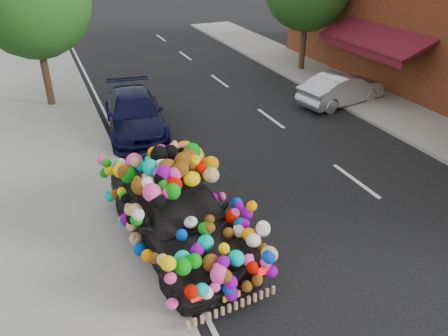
% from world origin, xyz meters
% --- Properties ---
extents(ground, '(100.00, 100.00, 0.00)m').
position_xyz_m(ground, '(0.00, 0.00, 0.00)').
color(ground, black).
rests_on(ground, ground).
extents(sidewalk, '(4.00, 60.00, 0.12)m').
position_xyz_m(sidewalk, '(-4.30, 0.00, 0.06)').
color(sidewalk, gray).
rests_on(sidewalk, ground).
extents(kerb, '(0.15, 60.00, 0.13)m').
position_xyz_m(kerb, '(-2.35, 0.00, 0.07)').
color(kerb, gray).
rests_on(kerb, ground).
extents(footpath_far, '(3.00, 40.00, 0.12)m').
position_xyz_m(footpath_far, '(8.20, 3.00, 0.06)').
color(footpath_far, gray).
rests_on(footpath_far, ground).
extents(lane_markings, '(6.00, 50.00, 0.01)m').
position_xyz_m(lane_markings, '(3.60, 0.00, 0.01)').
color(lane_markings, silver).
rests_on(lane_markings, ground).
extents(plush_art_car, '(2.75, 5.20, 2.29)m').
position_xyz_m(plush_art_car, '(-1.80, -0.67, 1.18)').
color(plush_art_car, black).
rests_on(plush_art_car, ground).
extents(navy_sedan, '(2.37, 4.73, 1.32)m').
position_xyz_m(navy_sedan, '(-1.28, 5.78, 0.66)').
color(navy_sedan, black).
rests_on(navy_sedan, ground).
extents(silver_hatchback, '(3.93, 1.97, 1.24)m').
position_xyz_m(silver_hatchback, '(6.91, 5.28, 0.62)').
color(silver_hatchback, '#A7AAAE').
rests_on(silver_hatchback, ground).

